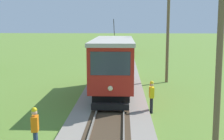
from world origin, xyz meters
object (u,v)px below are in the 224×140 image
(freight_car, at_px, (119,43))
(utility_pole_near_tram, at_px, (220,44))
(utility_pole_mid, at_px, (168,33))
(second_worker, at_px, (152,95))
(red_tram, at_px, (113,63))
(track_worker, at_px, (35,128))

(freight_car, xyz_separation_m, utility_pole_near_tram, (4.27, -34.85, 2.53))
(utility_pole_mid, distance_m, second_worker, 9.03)
(red_tram, distance_m, utility_pole_mid, 6.55)
(utility_pole_near_tram, height_order, track_worker, utility_pole_near_tram)
(freight_car, height_order, utility_pole_near_tram, utility_pole_near_tram)
(red_tram, distance_m, track_worker, 9.06)
(utility_pole_near_tram, bearing_deg, freight_car, 96.98)
(freight_car, xyz_separation_m, utility_pole_mid, (4.27, -22.33, 2.48))
(red_tram, distance_m, freight_car, 26.96)
(red_tram, xyz_separation_m, utility_pole_mid, (4.26, 4.62, 1.85))
(second_worker, bearing_deg, track_worker, -136.49)
(freight_car, distance_m, track_worker, 35.64)
(freight_car, distance_m, second_worker, 30.67)
(red_tram, bearing_deg, track_worker, -106.97)
(red_tram, relative_size, second_worker, 4.79)
(utility_pole_near_tram, distance_m, second_worker, 5.66)
(red_tram, xyz_separation_m, freight_car, (-0.00, 26.95, -0.64))
(utility_pole_near_tram, bearing_deg, second_worker, 115.59)
(track_worker, bearing_deg, utility_pole_mid, -125.74)
(red_tram, height_order, track_worker, red_tram)
(utility_pole_near_tram, bearing_deg, track_worker, -174.25)
(red_tram, xyz_separation_m, track_worker, (-2.62, -8.59, -1.21))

